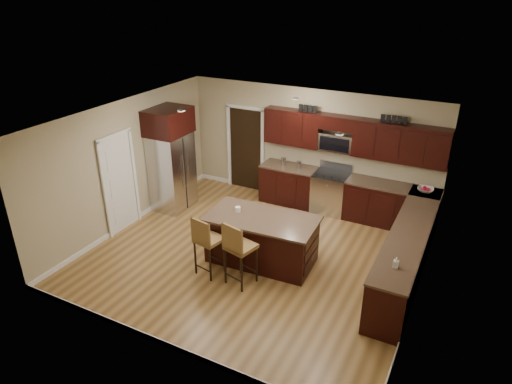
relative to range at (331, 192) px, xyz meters
The scene contains 22 objects.
floor 2.59m from the range, 105.51° to the right, with size 6.00×6.00×0.00m, color olive.
ceiling 3.38m from the range, 105.51° to the right, with size 6.00×6.00×0.00m, color silver.
wall_back 1.15m from the range, 156.28° to the left, with size 6.00×6.00×0.00m, color tan.
wall_left 4.51m from the range, 146.33° to the right, with size 5.50×5.50×0.00m, color tan.
wall_right 3.49m from the range, 46.57° to the right, with size 5.50×5.50×0.00m, color tan.
base_cabinets 1.58m from the range, 39.46° to the right, with size 4.02×3.96×0.92m.
upper_cabinets 1.42m from the range, 20.23° to the left, with size 4.00×0.33×0.80m.
range is the anchor object (origin of this frame).
microwave 1.16m from the range, 90.00° to the left, with size 0.76×0.31×0.40m, color silver.
doorway 2.41m from the range, behind, with size 0.85×0.03×2.06m, color black.
pantry_door 4.61m from the range, 143.07° to the right, with size 0.03×0.80×2.04m, color white.
letter_decor 1.84m from the range, 31.31° to the left, with size 2.20×0.03×0.15m, color black, non-canonical shape.
island 2.58m from the range, 100.65° to the right, with size 2.09×1.18×0.92m.
stool_left 3.58m from the range, 108.64° to the right, with size 0.51×0.51×1.15m.
stool_mid 3.44m from the range, 98.49° to the right, with size 0.54×0.54×1.21m.
refrigerator 3.68m from the range, 156.26° to the right, with size 0.79×0.95×2.35m.
floor_mat 0.98m from the range, 137.05° to the right, with size 0.95×0.64×0.01m, color brown.
fruit_bowl 2.05m from the range, ahead, with size 0.32×0.32×0.08m, color silver.
soap_bottle 3.68m from the range, 56.25° to the right, with size 0.08×0.08×0.17m, color #B2B2B2.
canister_tall 1.30m from the range, behind, with size 0.12×0.12×0.19m, color silver.
canister_short 0.95m from the range, behind, with size 0.11×0.11×0.17m, color silver.
island_jar 2.76m from the range, 111.07° to the right, with size 0.10×0.10×0.10m, color white.
Camera 1 is at (3.46, -6.64, 4.87)m, focal length 32.00 mm.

